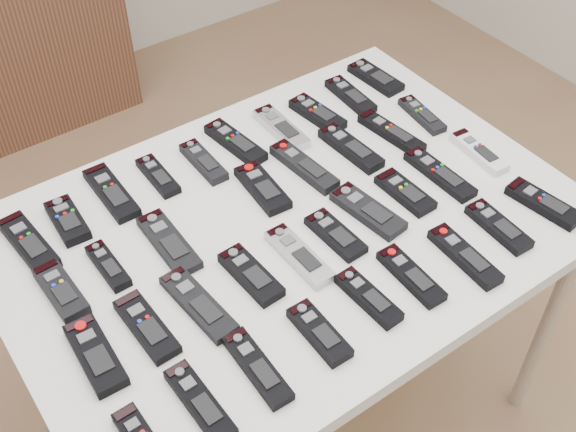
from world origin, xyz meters
TOP-DOWN VIEW (x-y plane):
  - ground at (0.00, 0.00)m, footprint 4.00×4.00m
  - table at (-0.04, -0.01)m, footprint 1.25×0.88m
  - remote_0 at (-0.53, 0.24)m, footprint 0.07×0.19m
  - remote_1 at (-0.44, 0.26)m, footprint 0.07×0.14m
  - remote_2 at (-0.32, 0.29)m, footprint 0.06×0.20m
  - remote_3 at (-0.21, 0.28)m, footprint 0.05×0.15m
  - remote_4 at (-0.09, 0.26)m, footprint 0.05×0.16m
  - remote_5 at (0.01, 0.28)m, footprint 0.07×0.19m
  - remote_6 at (0.13, 0.26)m, footprint 0.06×0.18m
  - remote_7 at (0.24, 0.25)m, footprint 0.07×0.17m
  - remote_8 at (0.36, 0.27)m, footprint 0.06×0.17m
  - remote_9 at (0.47, 0.29)m, footprint 0.07×0.17m
  - remote_10 at (-0.53, 0.08)m, footprint 0.06×0.16m
  - remote_11 at (-0.42, 0.09)m, footprint 0.04×0.14m
  - remote_12 at (-0.29, 0.08)m, footprint 0.06×0.19m
  - remote_13 at (-0.03, 0.10)m, footprint 0.07×0.17m
  - remote_14 at (0.09, 0.11)m, footprint 0.06×0.20m
  - remote_15 at (0.22, 0.09)m, footprint 0.06×0.19m
  - remote_16 at (0.35, 0.08)m, footprint 0.07×0.20m
  - remote_17 at (0.46, 0.09)m, footprint 0.06×0.16m
  - remote_18 at (-0.54, -0.10)m, footprint 0.07×0.18m
  - remote_19 at (-0.43, -0.09)m, footprint 0.06×0.17m
  - remote_20 at (-0.32, -0.10)m, footprint 0.07×0.20m
  - remote_21 at (-0.20, -0.10)m, footprint 0.06×0.16m
  - remote_22 at (-0.08, -0.12)m, footprint 0.05×0.18m
  - remote_23 at (0.02, -0.11)m, footprint 0.06×0.15m
  - remote_24 at (0.12, -0.10)m, footprint 0.08×0.19m
  - remote_25 at (0.23, -0.10)m, footprint 0.06×0.15m
  - remote_26 at (0.34, -0.10)m, footprint 0.05×0.20m
  - remote_27 at (0.47, -0.10)m, footprint 0.06×0.17m
  - remote_29 at (-0.43, -0.30)m, footprint 0.05×0.18m
  - remote_30 at (-0.31, -0.29)m, footprint 0.05×0.18m
  - remote_31 at (-0.17, -0.30)m, footprint 0.05×0.15m
  - remote_32 at (-0.04, -0.29)m, footprint 0.05×0.16m
  - remote_33 at (0.07, -0.29)m, footprint 0.05×0.17m
  - remote_34 at (0.20, -0.32)m, footprint 0.06×0.18m
  - remote_35 at (0.32, -0.30)m, footprint 0.06×0.16m
  - remote_36 at (0.46, -0.31)m, footprint 0.08×0.18m

SIDE VIEW (x-z plane):
  - ground at x=0.00m, z-range 0.00..0.00m
  - table at x=-0.04m, z-range 0.33..1.11m
  - remote_3 at x=-0.21m, z-range 0.78..0.80m
  - remote_17 at x=0.46m, z-range 0.78..0.80m
  - remote_23 at x=0.02m, z-range 0.78..0.80m
  - remote_9 at x=0.47m, z-range 0.78..0.80m
  - remote_2 at x=-0.32m, z-range 0.78..0.80m
  - remote_8 at x=0.36m, z-range 0.78..0.80m
  - remote_12 at x=-0.29m, z-range 0.78..0.80m
  - remote_26 at x=0.34m, z-range 0.78..0.80m
  - remote_20 at x=-0.32m, z-range 0.78..0.80m
  - remote_22 at x=-0.08m, z-range 0.78..0.80m
  - remote_25 at x=0.23m, z-range 0.78..0.80m
  - remote_30 at x=-0.31m, z-range 0.78..0.80m
  - remote_27 at x=0.47m, z-range 0.78..0.80m
  - remote_16 at x=0.35m, z-range 0.78..0.80m
  - remote_4 at x=-0.09m, z-range 0.78..0.80m
  - remote_33 at x=0.07m, z-range 0.78..0.80m
  - remote_11 at x=-0.42m, z-range 0.78..0.80m
  - remote_19 at x=-0.43m, z-range 0.78..0.80m
  - remote_35 at x=0.32m, z-range 0.78..0.80m
  - remote_13 at x=-0.03m, z-range 0.78..0.80m
  - remote_29 at x=-0.43m, z-range 0.78..0.80m
  - remote_24 at x=0.12m, z-range 0.78..0.80m
  - remote_5 at x=0.01m, z-range 0.78..0.80m
  - remote_1 at x=-0.44m, z-range 0.78..0.80m
  - remote_7 at x=0.24m, z-range 0.78..0.80m
  - remote_6 at x=0.13m, z-range 0.78..0.80m
  - remote_36 at x=0.46m, z-range 0.78..0.80m
  - remote_0 at x=-0.53m, z-range 0.78..0.80m
  - remote_34 at x=0.20m, z-range 0.78..0.80m
  - remote_32 at x=-0.04m, z-range 0.78..0.80m
  - remote_10 at x=-0.53m, z-range 0.78..0.80m
  - remote_15 at x=0.22m, z-range 0.78..0.80m
  - remote_31 at x=-0.17m, z-range 0.78..0.80m
  - remote_21 at x=-0.20m, z-range 0.78..0.80m
  - remote_14 at x=0.09m, z-range 0.78..0.80m
  - remote_18 at x=-0.54m, z-range 0.78..0.80m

